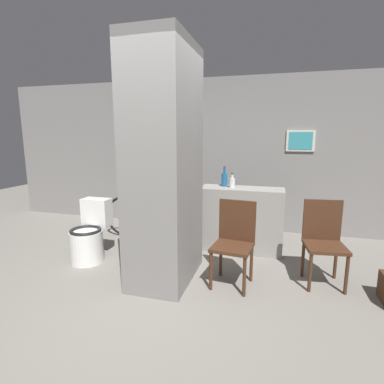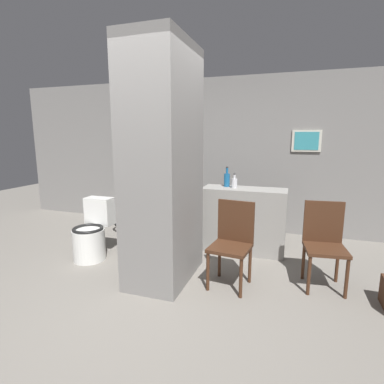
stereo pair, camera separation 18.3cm
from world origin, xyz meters
name	(u,v)px [view 2 (the right image)]	position (x,y,z in m)	size (l,w,h in m)	color
ground_plane	(149,298)	(0.00, 0.00, 0.00)	(14.00, 14.00, 0.00)	slate
wall_back	(214,155)	(0.00, 2.63, 1.30)	(8.00, 0.09, 2.60)	gray
pillar_center	(163,166)	(-0.04, 0.50, 1.30)	(0.65, 1.01, 2.60)	gray
counter_shelf	(243,220)	(0.70, 1.60, 0.45)	(1.16, 0.44, 0.91)	gray
toilet	(92,234)	(-1.19, 0.69, 0.33)	(0.42, 0.58, 0.79)	white
chair_near_pillar	(232,240)	(0.73, 0.58, 0.51)	(0.46, 0.46, 0.93)	#422616
chair_by_doorway	(324,241)	(1.69, 0.86, 0.51)	(0.46, 0.46, 0.93)	#422616
bicycle	(157,217)	(-0.69, 1.68, 0.35)	(1.70, 0.42, 0.72)	black
bottle_tall	(227,179)	(0.43, 1.67, 1.02)	(0.08, 0.08, 0.30)	#19598C
bottle_short	(234,182)	(0.55, 1.59, 0.99)	(0.08, 0.08, 0.21)	silver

